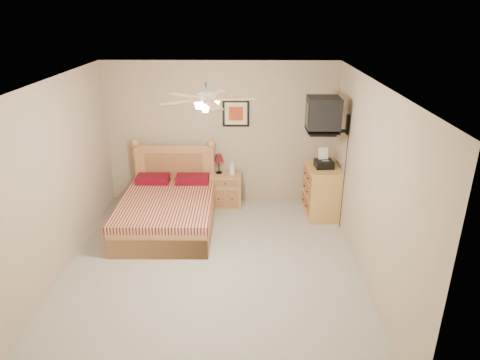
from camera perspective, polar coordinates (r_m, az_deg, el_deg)
The scene contains 17 objects.
floor at distance 6.00m, azimuth -3.68°, elevation -11.56°, with size 4.50×4.50×0.00m, color #A19C91.
ceiling at distance 5.05m, azimuth -4.39°, elevation 12.71°, with size 4.00×4.50×0.04m, color white.
wall_back at distance 7.52m, azimuth -2.60°, elevation 6.16°, with size 4.00×0.04×2.50m, color tan.
wall_front at distance 3.45m, azimuth -7.16°, elevation -15.06°, with size 4.00×0.04×2.50m, color tan.
wall_left at distance 5.92m, azimuth -23.68°, elevation -0.31°, with size 0.04×4.50×2.50m, color tan.
wall_right at distance 5.60m, azimuth 16.85°, elevation -0.59°, with size 0.04×4.50×2.50m, color tan.
bed at distance 6.79m, azimuth -9.83°, elevation -1.78°, with size 1.43×1.87×1.21m, color #9E6B35, non-canonical shape.
nightstand at distance 7.61m, azimuth -1.90°, elevation -1.28°, with size 0.54×0.41×0.59m, color #AA7E45.
table_lamp at distance 7.50m, azimuth -2.84°, elevation 2.19°, with size 0.19×0.19×0.35m, color maroon, non-canonical shape.
lotion_bottle at distance 7.43m, azimuth -1.04°, elevation 1.61°, with size 0.10×0.10×0.25m, color white.
framed_picture at distance 7.40m, azimuth -0.55°, elevation 8.87°, with size 0.46×0.04×0.46m, color black.
dresser at distance 7.32m, azimuth 10.87°, elevation -1.46°, with size 0.52×0.74×0.88m, color tan.
fax_machine at distance 7.08m, azimuth 11.18°, elevation 2.82°, with size 0.29×0.30×0.30m, color black, non-canonical shape.
magazine_lower at distance 7.40m, azimuth 10.54°, elevation 2.59°, with size 0.22×0.29×0.03m, color #B7AE97.
magazine_upper at distance 7.39m, azimuth 10.72°, elevation 2.77°, with size 0.21×0.28×0.02m, color tan.
wall_tv at distance 6.61m, azimuth 12.32°, elevation 8.44°, with size 0.56×0.46×0.58m, color black, non-canonical shape.
ceiling_fan at distance 4.88m, azimuth -4.55°, elevation 10.70°, with size 1.14×1.14×0.28m, color white, non-canonical shape.
Camera 1 is at (0.46, -4.96, 3.33)m, focal length 32.00 mm.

